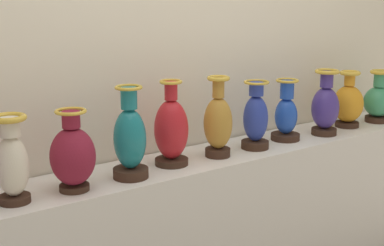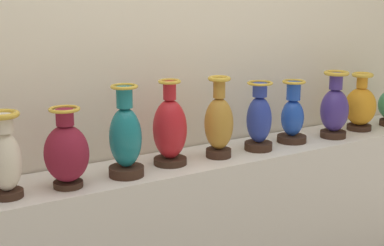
{
  "view_description": "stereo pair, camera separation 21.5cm",
  "coord_description": "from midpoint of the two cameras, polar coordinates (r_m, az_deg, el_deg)",
  "views": [
    {
      "loc": [
        -1.58,
        -2.14,
        1.63
      ],
      "look_at": [
        0.0,
        0.0,
        1.0
      ],
      "focal_mm": 53.34,
      "sensor_mm": 36.0,
      "label": 1
    },
    {
      "loc": [
        -1.4,
        -2.26,
        1.63
      ],
      "look_at": [
        0.0,
        0.0,
        1.0
      ],
      "focal_mm": 53.34,
      "sensor_mm": 36.0,
      "label": 2
    }
  ],
  "objects": [
    {
      "name": "vase_sapphire",
      "position": [
        3.12,
        11.97,
        0.59
      ],
      "size": [
        0.16,
        0.16,
        0.34
      ],
      "color": "#382319",
      "rests_on": "display_shelf"
    },
    {
      "name": "display_shelf",
      "position": [
        2.92,
        2.15,
        -11.32
      ],
      "size": [
        3.25,
        0.39,
        0.82
      ],
      "primitive_type": "cube",
      "color": "silver",
      "rests_on": "ground_plane"
    },
    {
      "name": "vase_crimson",
      "position": [
        2.66,
        0.09,
        -0.69
      ],
      "size": [
        0.16,
        0.16,
        0.4
      ],
      "color": "#382319",
      "rests_on": "display_shelf"
    },
    {
      "name": "back_wall",
      "position": [
        2.88,
        -0.44,
        11.66
      ],
      "size": [
        5.79,
        0.14,
        3.07
      ],
      "color": "beige",
      "rests_on": "ground_plane"
    },
    {
      "name": "vase_ochre",
      "position": [
        2.78,
        4.92,
        -0.03
      ],
      "size": [
        0.14,
        0.14,
        0.4
      ],
      "color": "#382319",
      "rests_on": "display_shelf"
    },
    {
      "name": "vase_teal",
      "position": [
        2.49,
        -4.22,
        -1.58
      ],
      "size": [
        0.16,
        0.16,
        0.41
      ],
      "color": "#382319",
      "rests_on": "display_shelf"
    },
    {
      "name": "vase_amber",
      "position": [
        3.49,
        18.21,
        1.64
      ],
      "size": [
        0.18,
        0.18,
        0.34
      ],
      "color": "#382319",
      "rests_on": "display_shelf"
    },
    {
      "name": "vase_cobalt",
      "position": [
        2.93,
        8.81,
        0.27
      ],
      "size": [
        0.14,
        0.14,
        0.35
      ],
      "color": "#382319",
      "rests_on": "display_shelf"
    },
    {
      "name": "vase_ivory",
      "position": [
        2.32,
        -15.69,
        -3.35
      ],
      "size": [
        0.14,
        0.14,
        0.35
      ],
      "color": "#382319",
      "rests_on": "display_shelf"
    },
    {
      "name": "vase_burgundy",
      "position": [
        2.39,
        -9.93,
        -2.94
      ],
      "size": [
        0.19,
        0.19,
        0.34
      ],
      "color": "#382319",
      "rests_on": "display_shelf"
    },
    {
      "name": "vase_indigo",
      "position": [
        3.27,
        15.9,
        1.36
      ],
      "size": [
        0.16,
        0.16,
        0.37
      ],
      "color": "#382319",
      "rests_on": "display_shelf"
    }
  ]
}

